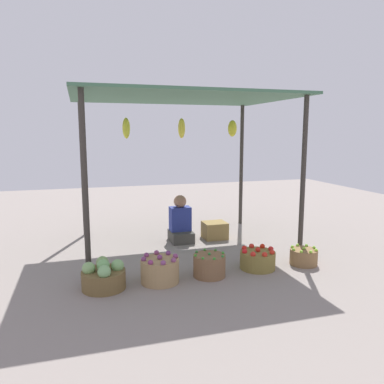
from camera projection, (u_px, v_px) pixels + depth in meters
The scene contains 9 objects.
ground_plane at pixel (182, 244), 6.14m from camera, with size 14.00×14.00×0.00m, color gray.
market_stall_structure at pixel (182, 108), 5.80m from camera, with size 3.29×2.44×2.36m.
vendor_person at pixel (180, 224), 6.29m from camera, with size 0.36×0.44×0.78m.
basket_cabbages at pixel (104, 277), 4.39m from camera, with size 0.51×0.51×0.35m.
basket_purple_onions at pixel (160, 270), 4.58m from camera, with size 0.47×0.47×0.35m.
basket_green_chilies at pixel (209, 265), 4.77m from camera, with size 0.41×0.41×0.31m.
basket_red_tomatoes at pixel (258, 259), 5.05m from camera, with size 0.47×0.47×0.30m.
basket_limes at pixel (304, 257), 5.20m from camera, with size 0.37×0.37×0.25m.
wooden_crate_near_vendor at pixel (215, 230), 6.48m from camera, with size 0.39×0.35×0.28m, color olive.
Camera 1 is at (-1.55, -5.73, 1.81)m, focal length 35.29 mm.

